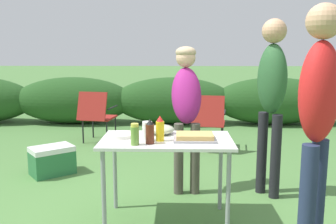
{
  "coord_description": "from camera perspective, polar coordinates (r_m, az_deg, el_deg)",
  "views": [
    {
      "loc": [
        0.09,
        -3.06,
        1.49
      ],
      "look_at": [
        -0.0,
        0.46,
        0.89
      ],
      "focal_mm": 40.0,
      "sensor_mm": 36.0,
      "label": 1
    }
  ],
  "objects": [
    {
      "name": "bbq_sauce_bottle",
      "position": [
        2.98,
        -2.78,
        -3.06
      ],
      "size": [
        0.07,
        0.07,
        0.2
      ],
      "color": "#562314",
      "rests_on": "folding_table"
    },
    {
      "name": "shrub_hedge",
      "position": [
        7.46,
        0.77,
        1.74
      ],
      "size": [
        14.4,
        0.9,
        0.93
      ],
      "color": "#234C1E",
      "rests_on": "ground"
    },
    {
      "name": "cooler_box",
      "position": [
        4.72,
        -17.23,
        -7.05
      ],
      "size": [
        0.58,
        0.55,
        0.34
      ],
      "rotation": [
        0.0,
        0.0,
        0.67
      ],
      "color": "#286B3D",
      "rests_on": "ground"
    },
    {
      "name": "relish_jar",
      "position": [
        2.95,
        -5.08,
        -3.43
      ],
      "size": [
        0.07,
        0.07,
        0.17
      ],
      "color": "olive",
      "rests_on": "folding_table"
    },
    {
      "name": "food_tray",
      "position": [
        3.1,
        4.08,
        -3.84
      ],
      "size": [
        0.35,
        0.25,
        0.06
      ],
      "color": "#9E9EA3",
      "rests_on": "folding_table"
    },
    {
      "name": "plate_stack",
      "position": [
        3.24,
        -7.07,
        -3.51
      ],
      "size": [
        0.24,
        0.24,
        0.03
      ],
      "primitive_type": "cylinder",
      "color": "white",
      "rests_on": "folding_table"
    },
    {
      "name": "mustard_bottle",
      "position": [
        3.06,
        -1.23,
        -2.6
      ],
      "size": [
        0.07,
        0.07,
        0.21
      ],
      "color": "yellow",
      "rests_on": "folding_table"
    },
    {
      "name": "standing_person_in_gray_fleece",
      "position": [
        2.73,
        21.93,
        0.49
      ],
      "size": [
        0.42,
        0.44,
        1.78
      ],
      "rotation": [
        0.0,
        0.0,
        -2.24
      ],
      "color": "#232D4C",
      "rests_on": "ground"
    },
    {
      "name": "camp_chair_green_behind_table",
      "position": [
        6.04,
        -10.84,
        -0.28
      ],
      "size": [
        0.57,
        0.66,
        0.83
      ],
      "rotation": [
        0.0,
        0.0,
        -0.18
      ],
      "color": "maroon",
      "rests_on": "ground"
    },
    {
      "name": "paper_cup_stack",
      "position": [
        3.07,
        -3.18,
        -2.94
      ],
      "size": [
        0.08,
        0.08,
        0.16
      ],
      "primitive_type": "cylinder",
      "color": "white",
      "rests_on": "folding_table"
    },
    {
      "name": "standing_person_in_dark_puffer",
      "position": [
        3.83,
        15.52,
        3.48
      ],
      "size": [
        0.37,
        0.39,
        1.77
      ],
      "rotation": [
        0.0,
        0.0,
        -0.93
      ],
      "color": "black",
      "rests_on": "ground"
    },
    {
      "name": "camp_chair_near_hedge",
      "position": [
        5.52,
        6.19,
        -1.09
      ],
      "size": [
        0.55,
        0.65,
        0.83
      ],
      "rotation": [
        0.0,
        0.0,
        -0.15
      ],
      "color": "maroon",
      "rests_on": "ground"
    },
    {
      "name": "ground_plane",
      "position": [
        3.4,
        -0.2,
        -16.3
      ],
      "size": [
        60.0,
        60.0,
        0.0
      ],
      "primitive_type": "plane",
      "color": "#4C7A3D"
    },
    {
      "name": "folding_table",
      "position": [
        3.17,
        -0.21,
        -5.45
      ],
      "size": [
        1.1,
        0.64,
        0.74
      ],
      "color": "silver",
      "rests_on": "ground"
    },
    {
      "name": "standing_person_in_olive_jacket",
      "position": [
        3.86,
        2.82,
        1.83
      ],
      "size": [
        0.33,
        0.45,
        1.51
      ],
      "rotation": [
        0.0,
        0.0,
        0.06
      ],
      "color": "#4C473D",
      "rests_on": "ground"
    },
    {
      "name": "mixing_bowl",
      "position": [
        3.31,
        -0.95,
        -2.68
      ],
      "size": [
        0.22,
        0.22,
        0.08
      ],
      "primitive_type": "ellipsoid",
      "color": "#ADBC99",
      "rests_on": "folding_table"
    }
  ]
}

